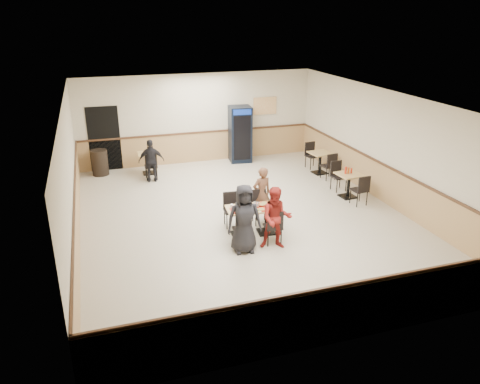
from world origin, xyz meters
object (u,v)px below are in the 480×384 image
object	(u,v)px
diner_woman_right	(276,218)
side_table_far	(320,160)
side_table_near	(349,182)
diner_woman_left	(244,219)
back_table	(149,160)
lone_diner	(151,161)
pepsi_cooler	(240,134)
diner_man_opposite	(262,194)
main_table	(253,216)
trash_bin	(100,163)

from	to	relation	value
diner_woman_right	side_table_far	world-z (taller)	diner_woman_right
diner_woman_right	side_table_near	xyz separation A→B (m)	(3.06, 2.17, -0.25)
diner_woman_left	back_table	xyz separation A→B (m)	(-1.28, 5.86, -0.31)
side_table_near	back_table	size ratio (longest dim) A/B	1.02
lone_diner	pepsi_cooler	size ratio (longest dim) A/B	0.69
diner_woman_left	diner_man_opposite	xyz separation A→B (m)	(0.94, 1.44, -0.08)
side_table_near	back_table	bearing A→B (deg)	143.36
main_table	lone_diner	xyz separation A→B (m)	(-1.75, 4.36, 0.21)
diner_woman_right	main_table	bearing A→B (deg)	124.52
main_table	pepsi_cooler	bearing A→B (deg)	80.38
main_table	back_table	bearing A→B (deg)	113.87
side_table_near	back_table	distance (m)	6.30
diner_man_opposite	lone_diner	size ratio (longest dim) A/B	1.05
side_table_near	trash_bin	world-z (taller)	trash_bin
back_table	lone_diner	bearing A→B (deg)	-90.00
main_table	diner_man_opposite	distance (m)	0.89
diner_woman_left	diner_man_opposite	world-z (taller)	diner_woman_left
main_table	side_table_far	xyz separation A→B (m)	(3.48, 3.49, 0.01)
main_table	side_table_far	distance (m)	4.93
main_table	side_table_near	world-z (taller)	side_table_near
diner_woman_right	side_table_near	bearing A→B (deg)	52.50
lone_diner	side_table_near	xyz separation A→B (m)	(5.05, -2.98, -0.20)
pepsi_cooler	back_table	bearing A→B (deg)	-166.83
lone_diner	diner_woman_left	bearing A→B (deg)	110.34
diner_woman_left	diner_man_opposite	distance (m)	1.72
side_table_near	side_table_far	world-z (taller)	side_table_far
side_table_near	side_table_far	distance (m)	2.11
lone_diner	side_table_near	bearing A→B (deg)	155.61
diner_woman_right	diner_man_opposite	distance (m)	1.52
main_table	trash_bin	xyz separation A→B (m)	(-3.25, 5.49, -0.04)
diner_woman_left	diner_man_opposite	size ratio (longest dim) A/B	1.12
pepsi_cooler	main_table	bearing A→B (deg)	-98.48
main_table	back_table	world-z (taller)	back_table
diner_man_opposite	back_table	size ratio (longest dim) A/B	2.01
lone_diner	side_table_near	world-z (taller)	lone_diner
diner_woman_left	pepsi_cooler	xyz separation A→B (m)	(1.91, 6.25, 0.19)
pepsi_cooler	diner_woman_right	bearing A→B (deg)	-94.59
diner_woman_right	side_table_near	world-z (taller)	diner_woman_right
diner_woman_right	pepsi_cooler	bearing A→B (deg)	96.41
back_table	side_table_far	bearing A→B (deg)	-17.51
side_table_near	trash_bin	distance (m)	7.73
diner_man_opposite	side_table_far	world-z (taller)	diner_man_opposite
diner_man_opposite	lone_diner	world-z (taller)	diner_man_opposite
side_table_near	pepsi_cooler	xyz separation A→B (m)	(-1.85, 4.15, 0.50)
trash_bin	pepsi_cooler	bearing A→B (deg)	0.52
diner_woman_left	back_table	distance (m)	6.01
diner_woman_left	back_table	size ratio (longest dim) A/B	2.25
side_table_near	side_table_far	size ratio (longest dim) A/B	0.98
lone_diner	back_table	xyz separation A→B (m)	(0.00, 0.77, -0.20)
main_table	diner_woman_left	world-z (taller)	diner_woman_left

